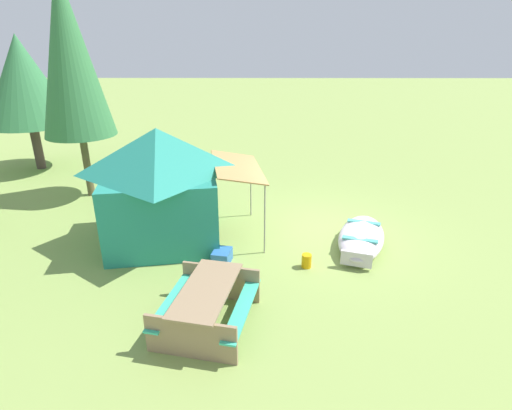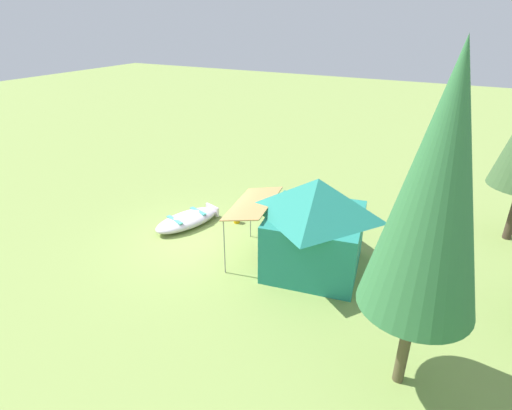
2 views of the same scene
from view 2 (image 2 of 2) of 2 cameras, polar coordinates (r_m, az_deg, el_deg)
ground_plane at (r=13.53m, az=-8.48°, el=-5.15°), size 80.00×80.00×0.00m
beached_rowboat at (r=14.47m, az=-9.65°, el=-2.04°), size 2.68×1.78×0.45m
canvas_cabin_tent at (r=11.53m, az=8.33°, el=-2.56°), size 3.25×4.18×2.81m
picnic_table at (r=15.23m, az=7.39°, el=0.57°), size 2.14×1.87×0.76m
cooler_box at (r=13.60m, az=3.72°, el=-4.00°), size 0.55×0.47×0.30m
fuel_can at (r=14.51m, az=-2.75°, el=-1.96°), size 0.29×0.29×0.31m
pine_tree_back_right at (r=7.13m, az=24.13°, el=2.00°), size 2.08×2.08×6.57m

